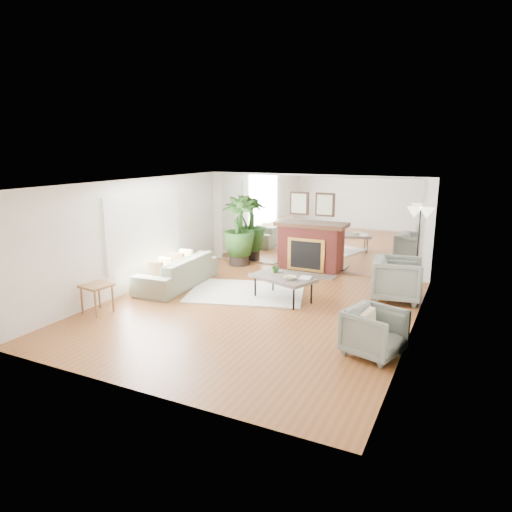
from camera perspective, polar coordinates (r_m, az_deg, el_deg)
The scene contains 18 objects.
ground at distance 9.19m, azimuth -0.37°, elevation -6.70°, with size 7.00×7.00×0.00m, color brown.
wall_left at distance 10.49m, azimuth -15.21°, elevation 2.43°, with size 0.02×7.00×2.50m, color white.
wall_right at distance 8.02m, azimuth 19.16°, elevation -1.12°, with size 0.02×7.00×2.50m, color white.
wall_back at distance 12.02m, azimuth 7.02°, elevation 4.13°, with size 6.00×0.02×2.50m, color white.
mirror_panel at distance 12.00m, azimuth 6.99°, elevation 4.12°, with size 5.40×0.04×2.40m, color silver.
window_panel at distance 10.75m, azimuth -13.73°, elevation 3.31°, with size 0.04×2.40×1.50m, color #B2E09E.
fireplace at distance 11.91m, azimuth 6.58°, elevation 1.17°, with size 1.85×0.83×2.05m.
area_rug at distance 10.21m, azimuth -1.22°, elevation -4.55°, with size 2.51×1.79×0.03m, color silver.
coffee_table at distance 9.60m, azimuth 3.38°, elevation -2.79°, with size 1.51×1.18×0.53m.
sofa at distance 10.80m, azimuth -9.83°, elevation -1.91°, with size 2.38×0.93×0.70m, color gray.
armchair_back at distance 10.08m, azimuth 17.25°, elevation -2.78°, with size 0.97×1.00×0.91m, color gray.
armchair_front at distance 7.37m, azimuth 14.58°, elevation -9.22°, with size 0.80×0.82×0.75m, color gray.
side_table at distance 9.37m, azimuth -19.30°, elevation -3.94°, with size 0.57×0.57×0.58m.
potted_ficus at distance 12.47m, azimuth -2.14°, elevation 3.44°, with size 1.11×1.11×1.89m.
floor_lamp at distance 11.01m, azimuth 19.82°, elevation 4.34°, with size 0.60×0.33×1.85m.
tabletop_plant at distance 9.84m, azimuth 2.52°, elevation -1.29°, with size 0.25×0.21×0.27m, color #346023.
fruit_bowl at distance 9.37m, azimuth 4.21°, elevation -2.74°, with size 0.25×0.25×0.06m, color olive.
book at distance 9.47m, azimuth 5.49°, elevation -2.71°, with size 0.23×0.32×0.02m, color olive.
Camera 1 is at (3.83, -7.74, 3.14)m, focal length 32.00 mm.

